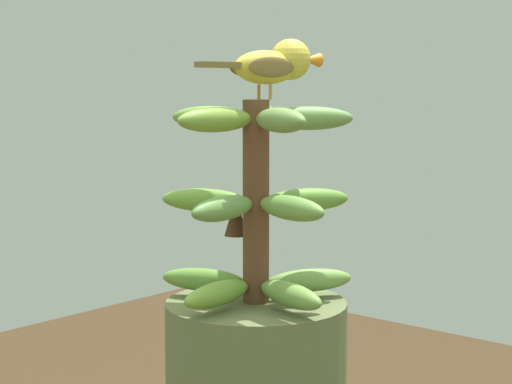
{
  "coord_description": "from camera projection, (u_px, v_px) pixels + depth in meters",
  "views": [
    {
      "loc": [
        -0.97,
        -0.83,
        1.57
      ],
      "look_at": [
        0.0,
        0.0,
        1.42
      ],
      "focal_mm": 60.99,
      "sensor_mm": 36.0,
      "label": 1
    }
  ],
  "objects": [
    {
      "name": "perched_bird",
      "position": [
        276.0,
        64.0,
        1.29
      ],
      "size": [
        0.22,
        0.08,
        0.09
      ],
      "color": "#C68933",
      "rests_on": "banana_bunch"
    },
    {
      "name": "banana_bunch",
      "position": [
        255.0,
        202.0,
        1.28
      ],
      "size": [
        0.29,
        0.3,
        0.3
      ],
      "color": "brown",
      "rests_on": "banana_tree"
    }
  ]
}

